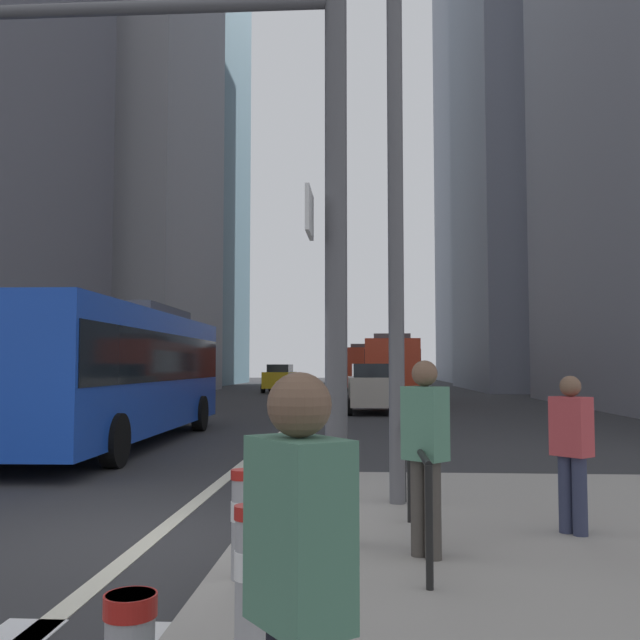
{
  "coord_description": "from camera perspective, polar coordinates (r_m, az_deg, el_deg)",
  "views": [
    {
      "loc": [
        2.3,
        -7.59,
        1.88
      ],
      "look_at": [
        0.33,
        23.76,
        3.9
      ],
      "focal_mm": 39.66,
      "sensor_mm": 36.0,
      "label": 1
    }
  ],
  "objects": [
    {
      "name": "street_lamp_post",
      "position": [
        9.64,
        6.05,
        17.03
      ],
      "size": [
        5.5,
        0.32,
        8.0
      ],
      "color": "#56565B",
      "rests_on": "median_island"
    },
    {
      "name": "traffic_signal_gantry",
      "position": [
        7.73,
        -16.97,
        13.62
      ],
      "size": [
        6.95,
        0.65,
        6.0
      ],
      "color": "#515156",
      "rests_on": "median_island"
    },
    {
      "name": "office_tower_right_far",
      "position": [
        86.38,
        13.63,
        14.02
      ],
      "size": [
        10.78,
        23.67,
        55.99
      ],
      "primitive_type": "cube",
      "color": "slate",
      "rests_on": "ground"
    },
    {
      "name": "pedestrian_railing",
      "position": [
        7.45,
        7.54,
        -11.54
      ],
      "size": [
        0.06,
        3.57,
        0.98
      ],
      "color": "black",
      "rests_on": "median_island"
    },
    {
      "name": "bollard_right",
      "position": [
        5.99,
        -6.27,
        -15.6
      ],
      "size": [
        0.2,
        0.2,
        0.88
      ],
      "color": "#99999E",
      "rests_on": "median_island"
    },
    {
      "name": "car_receding_far",
      "position": [
        66.07,
        4.32,
        -4.44
      ],
      "size": [
        2.21,
        4.16,
        1.94
      ],
      "color": "black",
      "rests_on": "ground"
    },
    {
      "name": "pedestrian_walking",
      "position": [
        7.84,
        19.64,
        -9.57
      ],
      "size": [
        0.43,
        0.44,
        1.62
      ],
      "color": "#2D334C",
      "rests_on": "median_island"
    },
    {
      "name": "pedestrian_far",
      "position": [
        6.58,
        8.49,
        -10.06
      ],
      "size": [
        0.44,
        0.44,
        1.77
      ],
      "color": "#423D38",
      "rests_on": "median_island"
    },
    {
      "name": "office_tower_left_far",
      "position": [
        75.35,
        -11.1,
        15.73
      ],
      "size": [
        10.99,
        18.95,
        53.67
      ],
      "primitive_type": "cube",
      "color": "slate",
      "rests_on": "ground"
    },
    {
      "name": "office_tower_left_mid",
      "position": [
        53.34,
        -17.1,
        13.12
      ],
      "size": [
        13.9,
        16.46,
        34.29
      ],
      "primitive_type": "cube",
      "color": "#9E9EA3",
      "rests_on": "ground"
    },
    {
      "name": "city_bus_red_distant",
      "position": [
        53.78,
        3.49,
        -3.72
      ],
      "size": [
        2.74,
        11.72,
        3.4
      ],
      "color": "red",
      "rests_on": "ground"
    },
    {
      "name": "car_oncoming_mid",
      "position": [
        49.18,
        -3.26,
        -4.71
      ],
      "size": [
        2.19,
        4.23,
        1.94
      ],
      "color": "gold",
      "rests_on": "ground"
    },
    {
      "name": "city_bus_red_receding",
      "position": [
        37.49,
        5.8,
        -3.72
      ],
      "size": [
        2.94,
        11.32,
        3.4
      ],
      "color": "red",
      "rests_on": "ground"
    },
    {
      "name": "office_tower_right_mid",
      "position": [
        63.03,
        17.77,
        18.87
      ],
      "size": [
        13.1,
        19.29,
        51.72
      ],
      "primitive_type": "cube",
      "color": "slate",
      "rests_on": "ground"
    },
    {
      "name": "city_bus_blue_oncoming",
      "position": [
        17.45,
        -16.0,
        -3.67
      ],
      "size": [
        2.85,
        11.45,
        3.4
      ],
      "color": "blue",
      "rests_on": "ground"
    },
    {
      "name": "lane_centre_line",
      "position": [
        37.71,
        0.09,
        -6.53
      ],
      "size": [
        0.2,
        80.0,
        0.01
      ],
      "primitive_type": "cube",
      "color": "beige",
      "rests_on": "ground"
    },
    {
      "name": "bollard_left",
      "position": [
        4.41,
        -5.65,
        -19.77
      ],
      "size": [
        0.2,
        0.2,
        0.9
      ],
      "color": "#99999E",
      "rests_on": "median_island"
    },
    {
      "name": "ground_plane",
      "position": [
        27.75,
        -1.18,
        -7.56
      ],
      "size": [
        160.0,
        160.0,
        0.0
      ],
      "primitive_type": "plane",
      "color": "#303033"
    },
    {
      "name": "pedestrian_waiting",
      "position": [
        2.6,
        -1.71,
        -21.13
      ],
      "size": [
        0.42,
        0.45,
        1.7
      ],
      "color": "black",
      "rests_on": "median_island"
    },
    {
      "name": "car_receding_near",
      "position": [
        28.08,
        4.19,
        -5.48
      ],
      "size": [
        2.19,
        4.45,
        1.94
      ],
      "color": "#B2A899",
      "rests_on": "ground"
    }
  ]
}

